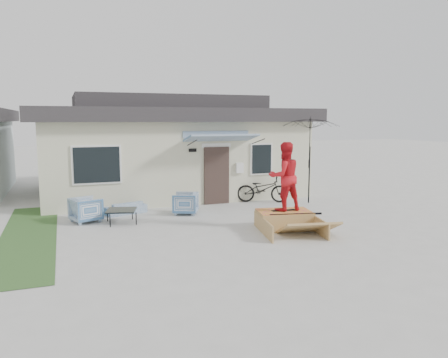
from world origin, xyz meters
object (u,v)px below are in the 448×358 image
object	(u,v)px
armchair_right	(185,202)
skate_ramp	(284,220)
armchair_left	(86,209)
coffee_table	(122,216)
skater	(284,175)
bicycle	(263,186)
loveseat	(125,206)
patio_umbrella	(310,156)
skateboard	(284,210)

from	to	relation	value
armchair_right	skate_ramp	bearing A→B (deg)	61.97
armchair_left	coffee_table	distance (m)	1.14
coffee_table	skater	bearing A→B (deg)	-27.06
skate_ramp	bicycle	bearing A→B (deg)	84.62
loveseat	bicycle	bearing A→B (deg)	164.86
skate_ramp	coffee_table	bearing A→B (deg)	163.44
armchair_right	coffee_table	bearing A→B (deg)	-50.81
armchair_right	patio_umbrella	bearing A→B (deg)	117.73
loveseat	armchair_right	world-z (taller)	armchair_right
coffee_table	patio_umbrella	distance (m)	7.17
armchair_left	coffee_table	bearing A→B (deg)	-138.08
skate_ramp	skateboard	bearing A→B (deg)	90.00
armchair_left	skate_ramp	size ratio (longest dim) A/B	0.42
bicycle	skate_ramp	world-z (taller)	bicycle
armchair_left	bicycle	distance (m)	6.47
coffee_table	armchair_right	bearing A→B (deg)	14.66
armchair_left	skateboard	distance (m)	5.94
loveseat	bicycle	xyz separation A→B (m)	(5.12, 0.25, 0.35)
bicycle	skate_ramp	xyz separation A→B (m)	(-1.12, -3.78, -0.37)
armchair_right	skater	xyz separation A→B (m)	(2.15, -2.75, 1.12)
patio_umbrella	skate_ramp	size ratio (longest dim) A/B	1.31
loveseat	armchair_left	size ratio (longest dim) A/B	1.65
armchair_right	coffee_table	xyz separation A→B (m)	(-2.14, -0.56, -0.18)
loveseat	coffee_table	size ratio (longest dim) A/B	1.63
skate_ramp	skateboard	size ratio (longest dim) A/B	2.71
coffee_table	skater	size ratio (longest dim) A/B	0.43
armchair_right	skate_ramp	world-z (taller)	armchair_right
loveseat	patio_umbrella	world-z (taller)	patio_umbrella
bicycle	skateboard	xyz separation A→B (m)	(-1.11, -3.73, -0.09)
coffee_table	skateboard	bearing A→B (deg)	-27.06
bicycle	armchair_left	bearing A→B (deg)	122.75
armchair_left	armchair_right	world-z (taller)	armchair_left
armchair_right	skate_ramp	size ratio (longest dim) A/B	0.40
armchair_left	patio_umbrella	size ratio (longest dim) A/B	0.32
coffee_table	skater	distance (m)	4.99
bicycle	patio_umbrella	size ratio (longest dim) A/B	0.74
loveseat	patio_umbrella	distance (m)	6.85
bicycle	patio_umbrella	world-z (taller)	patio_umbrella
skate_ramp	loveseat	bearing A→B (deg)	149.68
loveseat	skate_ramp	world-z (taller)	loveseat
armchair_right	skateboard	world-z (taller)	armchair_right
coffee_table	patio_umbrella	size ratio (longest dim) A/B	0.32
bicycle	skate_ramp	bearing A→B (deg)	-172.68
armchair_left	coffee_table	size ratio (longest dim) A/B	0.99
coffee_table	skate_ramp	size ratio (longest dim) A/B	0.42
coffee_table	skate_ramp	xyz separation A→B (m)	(4.28, -2.24, 0.04)
coffee_table	loveseat	bearing A→B (deg)	77.80
coffee_table	bicycle	bearing A→B (deg)	15.92
coffee_table	bicycle	distance (m)	5.63
armchair_left	skate_ramp	world-z (taller)	armchair_left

